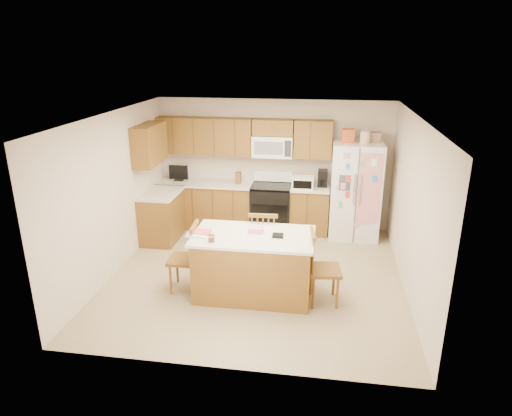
% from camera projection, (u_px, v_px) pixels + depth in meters
% --- Properties ---
extents(ground, '(4.50, 4.50, 0.00)m').
position_uv_depth(ground, '(257.00, 275.00, 7.23)').
color(ground, tan).
rests_on(ground, ground).
extents(room_shell, '(4.60, 4.60, 2.52)m').
position_uv_depth(room_shell, '(257.00, 188.00, 6.75)').
color(room_shell, beige).
rests_on(room_shell, ground).
extents(cabinetry, '(3.36, 1.56, 2.15)m').
position_uv_depth(cabinetry, '(220.00, 185.00, 8.73)').
color(cabinetry, brown).
rests_on(cabinetry, ground).
extents(stove, '(0.76, 0.65, 1.13)m').
position_uv_depth(stove, '(271.00, 207.00, 8.87)').
color(stove, black).
rests_on(stove, ground).
extents(refrigerator, '(0.90, 0.79, 2.04)m').
position_uv_depth(refrigerator, '(355.00, 190.00, 8.44)').
color(refrigerator, white).
rests_on(refrigerator, ground).
extents(island, '(1.78, 1.00, 1.02)m').
position_uv_depth(island, '(253.00, 264.00, 6.54)').
color(island, brown).
rests_on(island, ground).
extents(windsor_chair_left, '(0.45, 0.47, 1.04)m').
position_uv_depth(windsor_chair_left, '(185.00, 259.00, 6.67)').
color(windsor_chair_left, brown).
rests_on(windsor_chair_left, ground).
extents(windsor_chair_back, '(0.48, 0.46, 1.08)m').
position_uv_depth(windsor_chair_back, '(264.00, 245.00, 7.10)').
color(windsor_chair_back, brown).
rests_on(windsor_chair_back, ground).
extents(windsor_chair_right, '(0.49, 0.51, 1.07)m').
position_uv_depth(windsor_chair_right, '(323.00, 269.00, 6.32)').
color(windsor_chair_right, brown).
rests_on(windsor_chair_right, ground).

